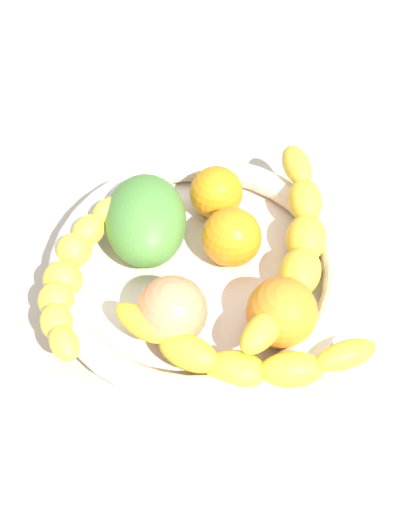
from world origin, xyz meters
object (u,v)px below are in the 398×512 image
(fruit_bowl, at_px, (199,270))
(banana_draped_right, at_px, (71,276))
(banana_draped_left, at_px, (296,249))
(peach_blush, at_px, (172,311))
(orange_front, at_px, (282,313))
(mango_green, at_px, (146,220))
(banana_arching_top, at_px, (238,358))
(orange_mid_left, at_px, (232,237))
(orange_mid_right, at_px, (216,193))

(fruit_bowl, bearing_deg, banana_draped_right, -164.64)
(banana_draped_left, height_order, peach_blush, peach_blush)
(orange_front, height_order, mango_green, mango_green)
(banana_arching_top, distance_m, orange_front, 0.06)
(banana_draped_right, distance_m, peach_blush, 0.11)
(fruit_bowl, height_order, orange_front, orange_front)
(fruit_bowl, bearing_deg, mango_green, 146.18)
(fruit_bowl, distance_m, orange_mid_left, 0.05)
(fruit_bowl, bearing_deg, orange_front, -37.03)
(peach_blush, bearing_deg, orange_mid_right, 79.03)
(orange_mid_left, height_order, peach_blush, peach_blush)
(orange_mid_right, relative_size, peach_blush, 0.86)
(orange_front, distance_m, orange_mid_right, 0.16)
(banana_arching_top, xyz_separation_m, orange_front, (0.04, 0.05, 0.01))
(banana_arching_top, xyz_separation_m, orange_mid_right, (-0.03, 0.20, 0.00))
(banana_draped_left, bearing_deg, orange_front, -99.92)
(fruit_bowl, xyz_separation_m, banana_arching_top, (0.04, -0.11, 0.02))
(orange_front, distance_m, orange_mid_left, 0.10)
(banana_draped_right, bearing_deg, orange_front, -7.91)
(orange_front, height_order, peach_blush, same)
(peach_blush, distance_m, mango_green, 0.11)
(orange_front, xyz_separation_m, orange_mid_left, (-0.05, 0.09, -0.00))
(orange_front, bearing_deg, banana_draped_left, 80.08)
(banana_draped_right, relative_size, orange_mid_left, 3.32)
(banana_arching_top, distance_m, mango_green, 0.18)
(fruit_bowl, relative_size, mango_green, 2.69)
(orange_front, bearing_deg, mango_green, 144.27)
(banana_draped_left, relative_size, peach_blush, 4.09)
(banana_draped_left, xyz_separation_m, banana_arching_top, (-0.05, -0.12, -0.01))
(fruit_bowl, height_order, orange_mid_right, orange_mid_right)
(orange_front, xyz_separation_m, orange_mid_right, (-0.07, 0.15, -0.00))
(fruit_bowl, xyz_separation_m, orange_front, (0.08, -0.06, 0.03))
(fruit_bowl, height_order, banana_draped_right, banana_draped_right)
(banana_draped_left, height_order, banana_draped_right, banana_draped_left)
(banana_draped_right, distance_m, banana_arching_top, 0.18)
(orange_mid_right, xyz_separation_m, mango_green, (-0.07, -0.05, 0.01))
(orange_mid_right, bearing_deg, banana_draped_right, -137.44)
(banana_draped_right, relative_size, orange_mid_right, 3.55)
(banana_draped_right, relative_size, banana_arching_top, 0.82)
(banana_draped_left, xyz_separation_m, orange_mid_right, (-0.08, 0.07, -0.00))
(banana_draped_right, relative_size, mango_green, 1.79)
(fruit_bowl, xyz_separation_m, banana_draped_left, (0.09, 0.01, 0.03))
(banana_draped_right, xyz_separation_m, orange_mid_left, (0.15, 0.06, 0.00))
(orange_mid_right, xyz_separation_m, peach_blush, (-0.03, -0.15, 0.00))
(fruit_bowl, distance_m, mango_green, 0.07)
(mango_green, bearing_deg, fruit_bowl, -33.82)
(banana_draped_right, height_order, orange_mid_left, orange_mid_left)
(peach_blush, relative_size, mango_green, 0.59)
(mango_green, bearing_deg, banana_draped_right, -131.51)
(banana_draped_right, height_order, banana_arching_top, banana_draped_right)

